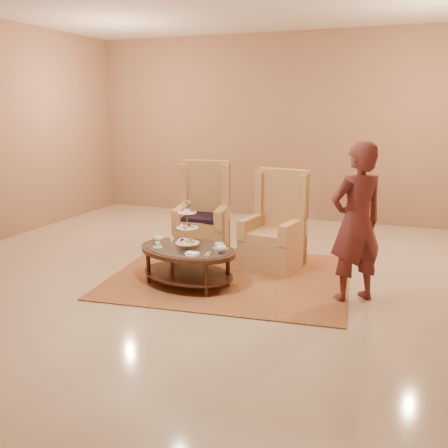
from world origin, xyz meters
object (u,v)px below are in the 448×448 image
at_px(armchair_left, 203,222).
at_px(armchair_right, 276,235).
at_px(person, 356,223).
at_px(tea_table, 188,255).

height_order(armchair_left, armchair_right, armchair_left).
height_order(armchair_right, person, person).
bearing_deg(person, armchair_left, -68.29).
xyz_separation_m(armchair_left, person, (2.34, -1.19, 0.43)).
xyz_separation_m(armchair_left, armchair_right, (1.20, -0.31, -0.02)).
bearing_deg(armchair_right, person, -28.33).
height_order(tea_table, person, person).
distance_m(armchair_left, armchair_right, 1.24).
xyz_separation_m(armchair_right, person, (1.14, -0.88, 0.45)).
distance_m(armchair_right, person, 1.51).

